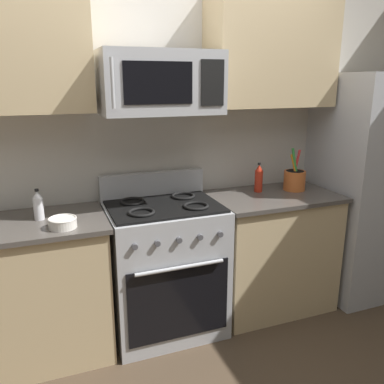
# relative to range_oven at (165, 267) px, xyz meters

# --- Properties ---
(wall_back) EXTENTS (8.00, 0.10, 2.60)m
(wall_back) POSITION_rel_range_oven_xyz_m (0.00, 0.37, 0.83)
(wall_back) COLOR beige
(wall_back) RESTS_ON ground
(counter_left) EXTENTS (1.25, 0.60, 0.91)m
(counter_left) POSITION_rel_range_oven_xyz_m (-1.02, -0.00, -0.02)
(counter_left) COLOR tan
(counter_left) RESTS_ON ground
(range_oven) EXTENTS (0.76, 0.64, 1.09)m
(range_oven) POSITION_rel_range_oven_xyz_m (0.00, 0.00, 0.00)
(range_oven) COLOR #B2B5BA
(range_oven) RESTS_ON ground
(counter_right) EXTENTS (0.93, 0.60, 0.91)m
(counter_right) POSITION_rel_range_oven_xyz_m (0.86, -0.00, -0.02)
(counter_right) COLOR tan
(counter_right) RESTS_ON ground
(refrigerator) EXTENTS (0.87, 0.71, 1.78)m
(refrigerator) POSITION_rel_range_oven_xyz_m (1.78, -0.02, 0.42)
(refrigerator) COLOR #B2B5BA
(refrigerator) RESTS_ON ground
(microwave) EXTENTS (0.74, 0.44, 0.38)m
(microwave) POSITION_rel_range_oven_xyz_m (-0.00, 0.03, 1.24)
(microwave) COLOR #B2B5BA
(upper_cabinets_right) EXTENTS (0.92, 0.34, 0.76)m
(upper_cabinets_right) POSITION_rel_range_oven_xyz_m (0.86, 0.15, 1.44)
(upper_cabinets_right) COLOR tan
(utensil_crock) EXTENTS (0.16, 0.16, 0.33)m
(utensil_crock) POSITION_rel_range_oven_xyz_m (1.07, 0.06, 0.52)
(utensil_crock) COLOR #D1662D
(utensil_crock) RESTS_ON counter_right
(bottle_hot_sauce) EXTENTS (0.06, 0.06, 0.22)m
(bottle_hot_sauce) POSITION_rel_range_oven_xyz_m (0.79, 0.11, 0.54)
(bottle_hot_sauce) COLOR red
(bottle_hot_sauce) RESTS_ON counter_right
(bottle_vinegar) EXTENTS (0.06, 0.06, 0.19)m
(bottle_vinegar) POSITION_rel_range_oven_xyz_m (-0.78, 0.03, 0.52)
(bottle_vinegar) COLOR silver
(bottle_vinegar) RESTS_ON counter_left
(prep_bowl) EXTENTS (0.16, 0.16, 0.06)m
(prep_bowl) POSITION_rel_range_oven_xyz_m (-0.65, -0.17, 0.47)
(prep_bowl) COLOR white
(prep_bowl) RESTS_ON counter_left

